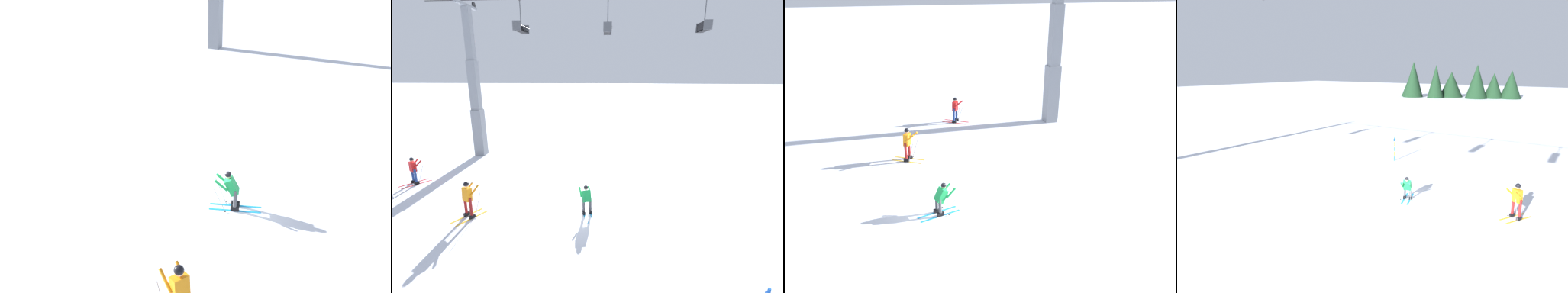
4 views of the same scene
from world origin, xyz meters
The scene contains 3 objects.
ground_plane centered at (0.00, 0.00, 0.00)m, with size 260.00×260.00×0.00m, color white.
skier_carving_main centered at (0.42, -0.54, 0.77)m, with size 0.98×1.77×1.48m.
skier_distant_uphill centered at (-5.08, -1.37, 1.06)m, with size 1.27×1.71×1.83m.
Camera 1 is at (-13.34, -5.62, 9.14)m, focal length 46.94 mm.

